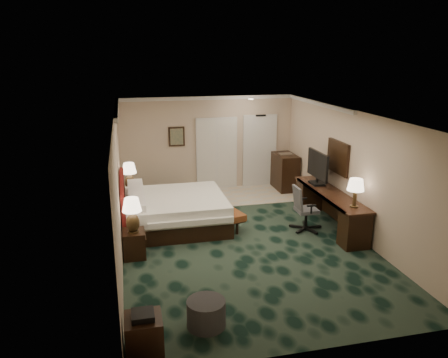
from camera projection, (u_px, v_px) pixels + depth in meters
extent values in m
cube|color=black|center=(241.00, 239.00, 9.42)|extent=(5.00, 7.50, 0.00)
cube|color=white|center=(243.00, 114.00, 8.66)|extent=(5.00, 7.50, 0.00)
cube|color=beige|center=(208.00, 144.00, 12.55)|extent=(5.00, 0.00, 2.70)
cube|color=beige|center=(319.00, 260.00, 5.53)|extent=(5.00, 0.00, 2.70)
cube|color=beige|center=(118.00, 187.00, 8.51)|extent=(0.00, 7.50, 2.70)
cube|color=beige|center=(352.00, 172.00, 9.57)|extent=(0.00, 7.50, 2.70)
cube|color=beige|center=(245.00, 195.00, 12.32)|extent=(3.20, 1.70, 0.01)
cube|color=silver|center=(259.00, 151.00, 12.94)|extent=(1.02, 0.06, 2.18)
cube|color=silver|center=(217.00, 154.00, 12.65)|extent=(1.20, 0.06, 2.10)
cube|color=#465C51|center=(177.00, 137.00, 12.25)|extent=(0.45, 0.06, 0.55)
cube|color=white|center=(338.00, 157.00, 10.07)|extent=(0.05, 0.95, 0.75)
cube|color=white|center=(176.00, 211.00, 10.05)|extent=(2.25, 2.09, 0.71)
cube|color=black|center=(134.00, 244.00, 8.56)|extent=(0.43, 0.49, 0.54)
cube|color=black|center=(132.00, 201.00, 11.00)|extent=(0.46, 0.52, 0.57)
cube|color=brown|center=(224.00, 217.00, 10.10)|extent=(0.78, 1.35, 0.43)
cylinder|color=#302F34|center=(206.00, 313.00, 6.39)|extent=(0.73, 0.73, 0.41)
cube|color=black|center=(144.00, 335.00, 5.80)|extent=(0.49, 0.49, 0.53)
cube|color=black|center=(329.00, 209.00, 10.04)|extent=(0.61, 2.82, 0.81)
cube|color=black|center=(318.00, 168.00, 10.43)|extent=(0.09, 1.04, 0.81)
cube|color=black|center=(285.00, 172.00, 12.73)|extent=(0.55, 0.99, 1.04)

